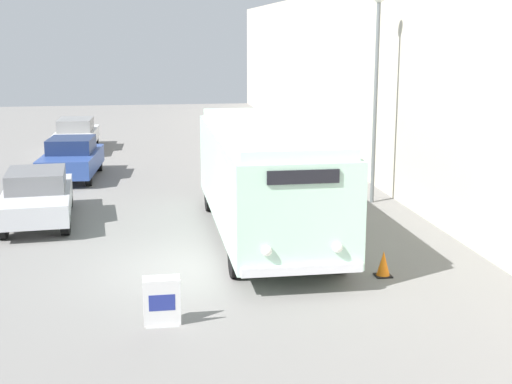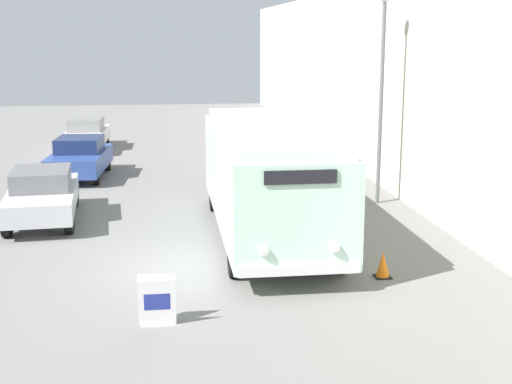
# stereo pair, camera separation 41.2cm
# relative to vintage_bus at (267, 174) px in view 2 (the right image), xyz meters

# --- Properties ---
(ground_plane) EXTENTS (80.00, 80.00, 0.00)m
(ground_plane) POSITION_rel_vintage_bus_xyz_m (-2.08, -2.49, -1.71)
(ground_plane) COLOR slate
(building_wall_right) EXTENTS (0.30, 60.00, 7.16)m
(building_wall_right) POSITION_rel_vintage_bus_xyz_m (5.11, 7.51, 1.87)
(building_wall_right) COLOR beige
(building_wall_right) RESTS_ON ground_plane
(vintage_bus) EXTENTS (2.69, 9.16, 3.02)m
(vintage_bus) POSITION_rel_vintage_bus_xyz_m (0.00, 0.00, 0.00)
(vintage_bus) COLOR black
(vintage_bus) RESTS_ON ground_plane
(sign_board) EXTENTS (0.69, 0.36, 0.95)m
(sign_board) POSITION_rel_vintage_bus_xyz_m (-2.89, -5.63, -1.25)
(sign_board) COLOR gray
(sign_board) RESTS_ON ground_plane
(streetlamp) EXTENTS (0.36, 0.36, 6.60)m
(streetlamp) POSITION_rel_vintage_bus_xyz_m (4.09, 3.42, 2.56)
(streetlamp) COLOR #595E60
(streetlamp) RESTS_ON ground_plane
(parked_car_near) EXTENTS (2.20, 4.68, 1.50)m
(parked_car_near) POSITION_rel_vintage_bus_xyz_m (-6.22, 2.52, -0.93)
(parked_car_near) COLOR black
(parked_car_near) RESTS_ON ground_plane
(parked_car_mid) EXTENTS (2.19, 4.37, 1.53)m
(parked_car_mid) POSITION_rel_vintage_bus_xyz_m (-5.84, 8.93, -0.94)
(parked_car_mid) COLOR black
(parked_car_mid) RESTS_ON ground_plane
(parked_car_far) EXTENTS (1.88, 4.72, 1.47)m
(parked_car_far) POSITION_rel_vintage_bus_xyz_m (-6.28, 15.73, -0.96)
(parked_car_far) COLOR black
(parked_car_far) RESTS_ON ground_plane
(traffic_cone) EXTENTS (0.36, 0.36, 0.59)m
(traffic_cone) POSITION_rel_vintage_bus_xyz_m (2.08, -3.58, -1.42)
(traffic_cone) COLOR black
(traffic_cone) RESTS_ON ground_plane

